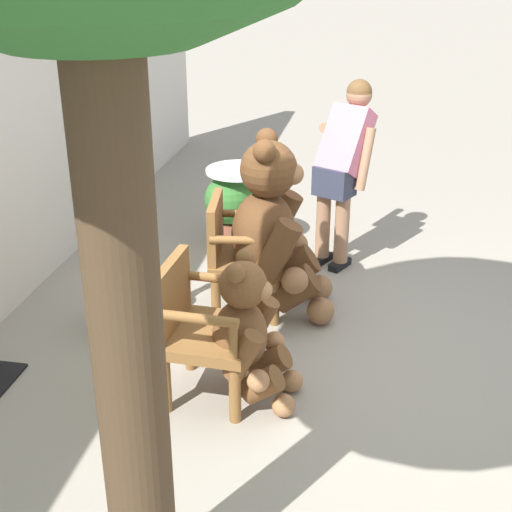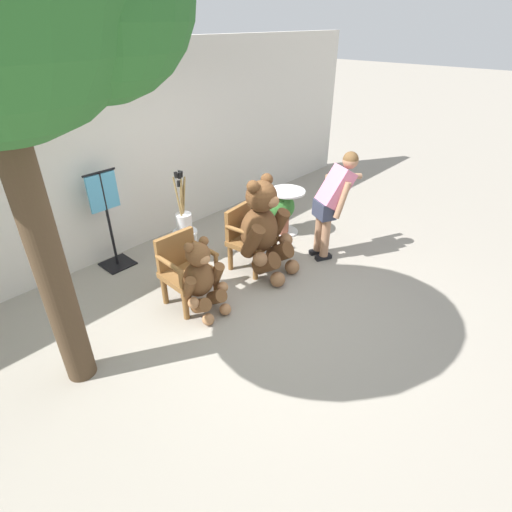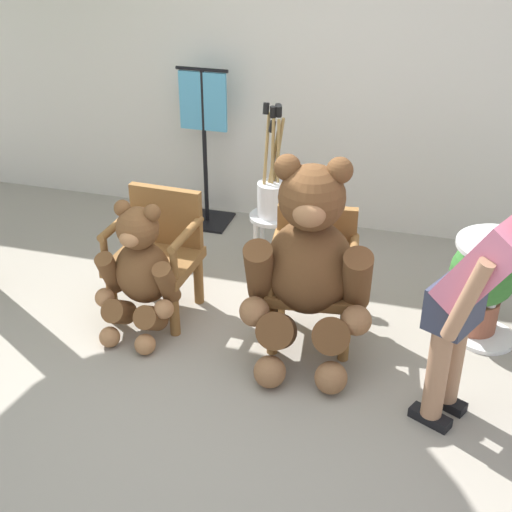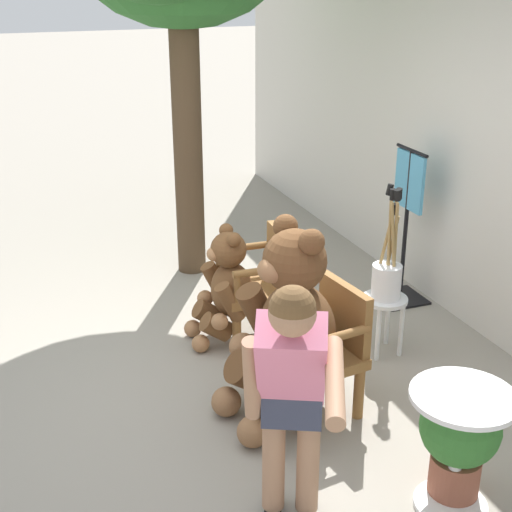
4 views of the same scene
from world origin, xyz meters
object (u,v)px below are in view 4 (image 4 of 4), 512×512
teddy_bear_large (288,326)px  white_stool (384,310)px  teddy_bear_small (225,287)px  potted_plant (459,436)px  clothing_display_stand (406,223)px  wooden_chair_right (322,345)px  wooden_chair_left (261,281)px  round_side_table (459,439)px  brush_bucket (387,273)px  person_visitor (292,385)px

teddy_bear_large → white_stool: (-0.50, 1.01, -0.30)m
teddy_bear_small → potted_plant: bearing=15.6°
white_stool → clothing_display_stand: (-0.76, 0.63, 0.36)m
wooden_chair_right → teddy_bear_large: teddy_bear_large is taller
wooden_chair_left → wooden_chair_right: bearing=-0.0°
white_stool → round_side_table: round_side_table is taller
round_side_table → wooden_chair_left: bearing=-173.6°
clothing_display_stand → wooden_chair_right: bearing=-48.2°
wooden_chair_left → brush_bucket: 0.99m
wooden_chair_left → person_visitor: size_ratio=0.57×
round_side_table → person_visitor: bearing=-98.8°
wooden_chair_right → round_side_table: bearing=12.4°
teddy_bear_small → person_visitor: (2.09, -0.36, 0.45)m
wooden_chair_right → person_visitor: size_ratio=0.57×
brush_bucket → wooden_chair_left: bearing=-128.6°
potted_plant → clothing_display_stand: bearing=155.0°
potted_plant → teddy_bear_large: bearing=-151.7°
teddy_bear_large → round_side_table: 1.24m
potted_plant → brush_bucket: bearing=163.8°
round_side_table → clothing_display_stand: size_ratio=0.53×
wooden_chair_left → brush_bucket: size_ratio=0.99×
wooden_chair_left → wooden_chair_right: (1.09, -0.00, 0.00)m
wooden_chair_right → round_side_table: 1.16m
wooden_chair_left → potted_plant: bearing=8.2°
white_stool → potted_plant: size_ratio=0.68×
wooden_chair_right → white_stool: size_ratio=1.87×
wooden_chair_right → brush_bucket: 0.92m
person_visitor → brush_bucket: bearing=136.2°
wooden_chair_right → white_stool: 0.91m
person_visitor → clothing_display_stand: size_ratio=1.11×
teddy_bear_large → white_stool: bearing=116.4°
potted_plant → teddy_bear_small: bearing=-164.4°
white_stool → round_side_table: bearing=-17.5°
person_visitor → round_side_table: person_visitor is taller
teddy_bear_large → wooden_chair_left: bearing=167.2°
teddy_bear_small → clothing_display_stand: 1.71m
person_visitor → potted_plant: person_visitor is taller
person_visitor → white_stool: bearing=136.3°
wooden_chair_left → clothing_display_stand: bearing=96.1°
white_stool → wooden_chair_right: bearing=-57.4°
brush_bucket → round_side_table: bearing=-17.5°
wooden_chair_right → person_visitor: bearing=-33.4°
wooden_chair_left → white_stool: wooden_chair_left is taller
white_stool → brush_bucket: 0.30m
person_visitor → clothing_display_stand: 3.04m
teddy_bear_small → white_stool: bearing=59.7°
person_visitor → round_side_table: size_ratio=2.10×
teddy_bear_small → white_stool: 1.22m
potted_plant → white_stool: bearing=163.9°
teddy_bear_large → potted_plant: size_ratio=1.98×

